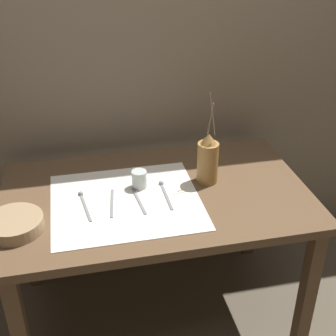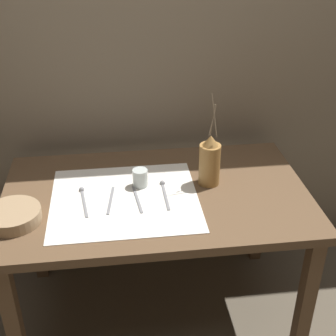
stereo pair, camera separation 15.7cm
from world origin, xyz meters
name	(u,v)px [view 1 (the left image)]	position (x,y,z in m)	size (l,w,h in m)	color
ground_plane	(158,310)	(0.00, 0.00, 0.00)	(12.00, 12.00, 0.00)	brown
stone_wall_back	(134,52)	(0.00, 0.51, 1.20)	(7.00, 0.06, 2.40)	#7A6B56
wooden_table	(156,209)	(0.00, 0.00, 0.63)	(1.34, 0.81, 0.72)	brown
linen_cloth	(126,201)	(-0.14, -0.04, 0.72)	(0.63, 0.55, 0.00)	white
pitcher_with_flowers	(208,160)	(0.25, 0.05, 0.83)	(0.09, 0.09, 0.43)	olive
wooden_bowl	(14,224)	(-0.59, -0.14, 0.74)	(0.23, 0.23, 0.05)	#9E7F5B
glass_tumbler_near	(139,179)	(-0.06, 0.06, 0.76)	(0.07, 0.07, 0.08)	#B7C1BC
spoon_inner	(83,199)	(-0.32, 0.01, 0.72)	(0.05, 0.22, 0.02)	gray
fork_inner	(112,203)	(-0.20, -0.04, 0.72)	(0.04, 0.21, 0.00)	gray
fork_outer	(139,201)	(-0.08, -0.05, 0.72)	(0.03, 0.21, 0.00)	gray
spoon_outer	(163,189)	(0.04, 0.02, 0.72)	(0.02, 0.22, 0.02)	gray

